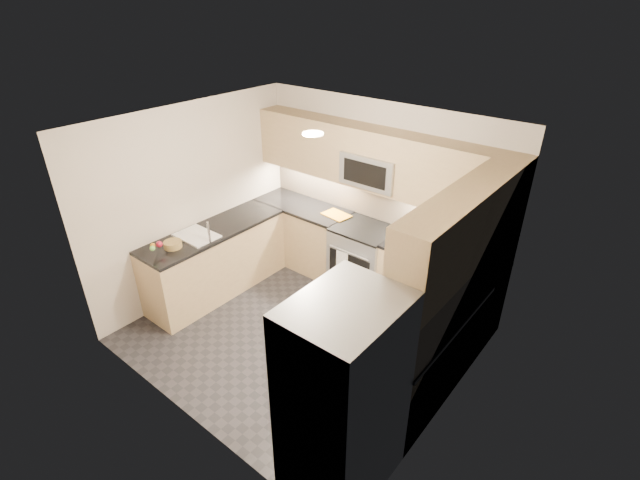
{
  "coord_description": "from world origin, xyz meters",
  "views": [
    {
      "loc": [
        2.91,
        -3.24,
        3.68
      ],
      "look_at": [
        0.0,
        0.35,
        1.15
      ],
      "focal_mm": 26.0,
      "sensor_mm": 36.0,
      "label": 1
    }
  ],
  "objects": [
    {
      "name": "countertop_peninsula",
      "position": [
        -1.5,
        0.0,
        0.92
      ],
      "size": [
        0.63,
        2.0,
        0.04
      ],
      "primitive_type": "cube",
      "color": "black",
      "rests_on": "base_cab_peninsula"
    },
    {
      "name": "countertop_back_right",
      "position": [
        1.09,
        1.3,
        0.92
      ],
      "size": [
        1.42,
        0.63,
        0.04
      ],
      "primitive_type": "cube",
      "color": "black",
      "rests_on": "base_cab_back_right"
    },
    {
      "name": "refrigerator",
      "position": [
        1.45,
        -1.15,
        0.9
      ],
      "size": [
        0.7,
        0.9,
        1.8
      ],
      "primitive_type": "cube",
      "color": "#96999D",
      "rests_on": "floor"
    },
    {
      "name": "wall_front",
      "position": [
        0.0,
        -1.6,
        1.25
      ],
      "size": [
        3.6,
        0.02,
        2.5
      ],
      "primitive_type": "cube",
      "color": "beige",
      "rests_on": "floor"
    },
    {
      "name": "microwave_door",
      "position": [
        0.0,
        1.2,
        1.7
      ],
      "size": [
        0.6,
        0.01,
        0.28
      ],
      "primitive_type": "cube",
      "color": "black",
      "rests_on": "microwave"
    },
    {
      "name": "fridge_handle_left",
      "position": [
        1.08,
        -1.33,
        0.95
      ],
      "size": [
        0.02,
        0.02,
        1.2
      ],
      "primitive_type": "cylinder",
      "color": "#B2B5BA",
      "rests_on": "refrigerator"
    },
    {
      "name": "cutting_board",
      "position": [
        -0.51,
        1.34,
        0.95
      ],
      "size": [
        0.4,
        0.3,
        0.01
      ],
      "primitive_type": "cube",
      "rotation": [
        0.0,
        0.0,
        -0.13
      ],
      "color": "orange",
      "rests_on": "countertop_back_left"
    },
    {
      "name": "backsplash_back",
      "position": [
        0.0,
        1.6,
        1.2
      ],
      "size": [
        3.6,
        0.01,
        0.51
      ],
      "primitive_type": "cube",
      "color": "tan",
      "rests_on": "wall_back"
    },
    {
      "name": "gas_range",
      "position": [
        0.0,
        1.28,
        0.46
      ],
      "size": [
        0.76,
        0.65,
        0.91
      ],
      "primitive_type": "cube",
      "color": "#989B9F",
      "rests_on": "floor"
    },
    {
      "name": "faucet",
      "position": [
        -1.24,
        -0.25,
        1.08
      ],
      "size": [
        0.03,
        0.03,
        0.28
      ],
      "primitive_type": "cylinder",
      "color": "silver",
      "rests_on": "countertop_peninsula"
    },
    {
      "name": "countertop_back_left",
      "position": [
        -1.09,
        1.3,
        0.92
      ],
      "size": [
        1.42,
        0.63,
        0.04
      ],
      "primitive_type": "cube",
      "color": "black",
      "rests_on": "base_cab_back_left"
    },
    {
      "name": "oven_door_glass",
      "position": [
        0.0,
        0.95,
        0.45
      ],
      "size": [
        0.62,
        0.02,
        0.45
      ],
      "primitive_type": "cube",
      "color": "black",
      "rests_on": "gas_range"
    },
    {
      "name": "microwave",
      "position": [
        0.0,
        1.4,
        1.7
      ],
      "size": [
        0.76,
        0.4,
        0.4
      ],
      "primitive_type": "cube",
      "color": "#95989C",
      "rests_on": "upper_cab_back"
    },
    {
      "name": "oven_handle",
      "position": [
        0.0,
        0.93,
        0.72
      ],
      "size": [
        0.6,
        0.02,
        0.02
      ],
      "primitive_type": "cylinder",
      "rotation": [
        0.0,
        1.57,
        0.0
      ],
      "color": "#B2B5BA",
      "rests_on": "gas_range"
    },
    {
      "name": "wall_left",
      "position": [
        -1.8,
        0.0,
        1.25
      ],
      "size": [
        0.02,
        3.2,
        2.5
      ],
      "primitive_type": "cube",
      "color": "beige",
      "rests_on": "floor"
    },
    {
      "name": "ceiling",
      "position": [
        0.0,
        0.0,
        2.5
      ],
      "size": [
        3.6,
        3.2,
        0.02
      ],
      "primitive_type": "cube",
      "color": "beige",
      "rests_on": "wall_back"
    },
    {
      "name": "backsplash_right",
      "position": [
        1.8,
        0.45,
        1.2
      ],
      "size": [
        0.01,
        2.3,
        0.51
      ],
      "primitive_type": "cube",
      "color": "tan",
      "rests_on": "wall_right"
    },
    {
      "name": "range_cooktop",
      "position": [
        0.0,
        1.28,
        0.92
      ],
      "size": [
        0.76,
        0.65,
        0.03
      ],
      "primitive_type": "cube",
      "color": "black",
      "rests_on": "gas_range"
    },
    {
      "name": "floor",
      "position": [
        0.0,
        0.0,
        0.0
      ],
      "size": [
        3.6,
        3.2,
        0.0
      ],
      "primitive_type": "cube",
      "color": "black",
      "rests_on": "ground"
    },
    {
      "name": "upper_cab_right",
      "position": [
        1.62,
        0.28,
        1.83
      ],
      "size": [
        0.35,
        1.95,
        0.75
      ],
      "primitive_type": "cube",
      "color": "tan",
      "rests_on": "wall_right"
    },
    {
      "name": "dish_towel_check",
      "position": [
        -0.09,
        0.91,
        0.55
      ],
      "size": [
        0.17,
        0.03,
        0.31
      ],
      "primitive_type": "cube",
      "rotation": [
        0.0,
        0.0,
        0.08
      ],
      "color": "white",
      "rests_on": "oven_handle"
    },
    {
      "name": "fruit_orange",
      "position": [
        -1.53,
        -0.83,
        1.05
      ],
      "size": [
        0.06,
        0.06,
        0.06
      ],
      "primitive_type": "sphere",
      "color": "orange",
      "rests_on": "fruit_basket"
    },
    {
      "name": "utensil_bowl",
      "position": [
        1.33,
        1.19,
        1.03
      ],
      "size": [
        0.42,
        0.42,
        0.18
      ],
      "primitive_type": "cylinder",
      "rotation": [
        0.0,
        0.0,
        -0.43
      ],
      "color": "#4BAF55",
      "rests_on": "countertop_back_right"
    },
    {
      "name": "base_cab_right",
      "position": [
        1.5,
        0.15,
        0.45
      ],
      "size": [
        0.6,
        1.7,
        0.9
      ],
      "primitive_type": "cube",
      "color": "tan",
      "rests_on": "floor"
    },
    {
      "name": "base_cab_back_left",
      "position": [
        -1.09,
        1.3,
        0.45
      ],
      "size": [
        1.42,
        0.6,
        0.9
      ],
      "primitive_type": "cube",
      "color": "tan",
      "rests_on": "floor"
    },
    {
      "name": "fruit_basket",
      "position": [
        -1.49,
        -0.6,
        0.98
      ],
      "size": [
        0.28,
        0.28,
        0.08
      ],
      "primitive_type": "cylinder",
      "rotation": [
        0.0,
        0.0,
        -0.39
      ],
      "color": "#A2854B",
      "rests_on": "countertop_peninsula"
    },
    {
      "name": "wall_back",
      "position": [
        0.0,
        1.6,
        1.25
      ],
      "size": [
        3.6,
        0.02,
        2.5
      ],
      "primitive_type": "cube",
      "color": "beige",
      "rests_on": "floor"
    },
    {
      "name": "fruit_pear",
      "position": [
        -1.47,
        -0.88,
        1.05
      ],
      "size": [
        0.06,
        0.06,
        0.06
      ],
      "primitive_type": "sphere",
      "color": "#6EBC50",
      "rests_on": "fruit_basket"
    },
    {
      "name": "fridge_handle_right",
      "position": [
        1.08,
        -0.97,
        0.95
      ],
      "size": [
        0.02,
        0.02,
        1.2
      ],
      "primitive_type": "cylinder",
      "color": "#B2B5BA",
      "rests_on": "refrigerator"
    },
    {
      "name": "base_cab_peninsula",
      "position": [
        -1.5,
        0.0,
        0.45
      ],
      "size": [
        0.6,
        2.0,
        0.9
      ],
      "primitive_type": "cube",
      "color": "tan",
      "rests_on": "floor"
    },
    {
      "name": "fruit_apple",
      "position": [
        -1.5,
        -0.77,
        1.05
      ],
      "size": [
        0.07,
        0.07,
        0.07
      ],
      "primitive_type": "sphere",
      "color": "#B1142E",
      "rests_on": "fruit_basket"
    },
    {
      "name": "sink_basin",
      "position": [
        -1.5,
        -0.25,
        0.88
      ],
      "size": [
        0.52,
        0.38,
        0.16
      ],
      "primitive_type": "cube",
      "color": "white",
      "rests_on": "base_cab_peninsula"
    },
    {
      "name": "upper_cab_back",
      "position": [
        0.0,
        1.43,
        1.83
      ],
      "size": [
        3.6,
        0.35,
        0.75
      ],
      "primitive_type": "cube",
      "color": "tan",
      "rests_on": "wall_back"
    },
    {
      "name": "wall_right",
      "position": [
        1.8,
        0.0,
        1.25
      ],
      "size": [
        0.02,
        3.2,
        2.5
      ],
      "primitive_type": "cube",
      "color": "beige",
      "rests_on": "floor"
    },
    {
      "name": "base_cab_back_right",
      "position": [
        1.09,
        1.3,
        0.45
      ],
      "size": [
        1.42,
        0.6,
        0.9
      ],
      "primitive_type": "cube",
      "color": "tan",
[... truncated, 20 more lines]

